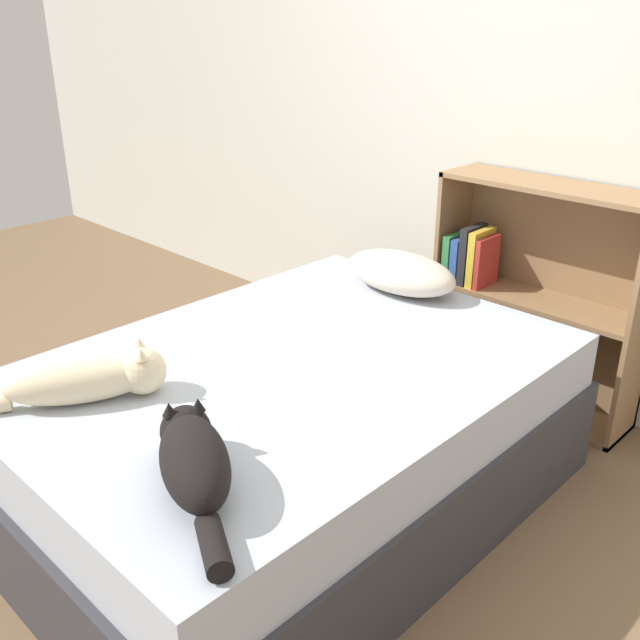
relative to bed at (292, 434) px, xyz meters
name	(u,v)px	position (x,y,z in m)	size (l,w,h in m)	color
ground_plane	(293,498)	(0.00, 0.00, -0.27)	(8.00, 8.00, 0.00)	brown
wall_back	(527,96)	(0.00, 1.34, 0.98)	(8.00, 0.06, 2.50)	silver
bed	(292,434)	(0.00, 0.00, 0.00)	(1.29, 1.82, 0.54)	#333338
pillow	(400,272)	(-0.14, 0.74, 0.35)	(0.49, 0.28, 0.15)	beige
cat_light	(92,379)	(-0.23, -0.56, 0.34)	(0.36, 0.56, 0.16)	beige
cat_dark	(193,458)	(0.30, -0.60, 0.35)	(0.49, 0.33, 0.15)	black
bookshelf	(534,291)	(0.20, 1.21, 0.23)	(0.87, 0.26, 0.96)	#8E6B47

